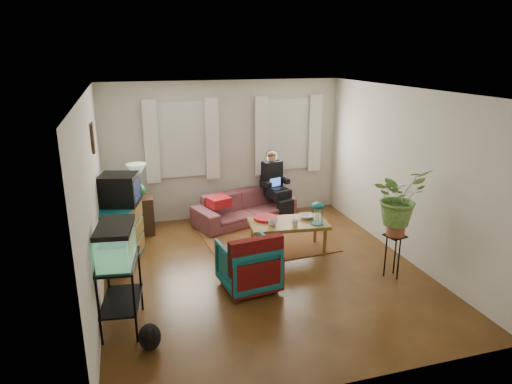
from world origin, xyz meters
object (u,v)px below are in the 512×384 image
object	(u,v)px
side_table	(140,215)
armchair	(248,263)
aquarium_stand	(121,294)
coffee_table	(288,237)
dresser	(120,234)
sofa	(245,203)
plant_stand	(393,256)

from	to	relation	value
side_table	armchair	distance (m)	2.76
aquarium_stand	coffee_table	size ratio (longest dim) A/B	0.69
dresser	coffee_table	bearing A→B (deg)	5.76
armchair	sofa	bearing A→B (deg)	-111.65
side_table	aquarium_stand	xyz separation A→B (m)	(-0.35, -2.91, 0.09)
sofa	armchair	bearing A→B (deg)	-122.56
side_table	dresser	world-z (taller)	dresser
side_table	plant_stand	world-z (taller)	side_table
dresser	aquarium_stand	distance (m)	1.85
side_table	coffee_table	xyz separation A→B (m)	(2.23, -1.48, -0.08)
side_table	aquarium_stand	size ratio (longest dim) A/B	0.79
aquarium_stand	armchair	distance (m)	1.72
sofa	plant_stand	distance (m)	3.09
dresser	side_table	bearing A→B (deg)	87.35
side_table	coffee_table	size ratio (longest dim) A/B	0.54
dresser	sofa	bearing A→B (deg)	40.55
side_table	plant_stand	distance (m)	4.32
dresser	plant_stand	distance (m)	4.06
armchair	plant_stand	distance (m)	2.08
dresser	coffee_table	world-z (taller)	dresser
aquarium_stand	sofa	bearing A→B (deg)	60.20
side_table	armchair	xyz separation A→B (m)	(1.30, -2.43, 0.03)
aquarium_stand	armchair	xyz separation A→B (m)	(1.65, 0.48, -0.06)
sofa	coffee_table	world-z (taller)	sofa
armchair	coffee_table	distance (m)	1.33
side_table	coffee_table	world-z (taller)	side_table
sofa	armchair	size ratio (longest dim) A/B	2.64
sofa	side_table	size ratio (longest dim) A/B	2.92
armchair	coffee_table	size ratio (longest dim) A/B	0.60
sofa	plant_stand	xyz separation A→B (m)	(1.45, -2.73, -0.06)
aquarium_stand	armchair	world-z (taller)	aquarium_stand
sofa	aquarium_stand	world-z (taller)	aquarium_stand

